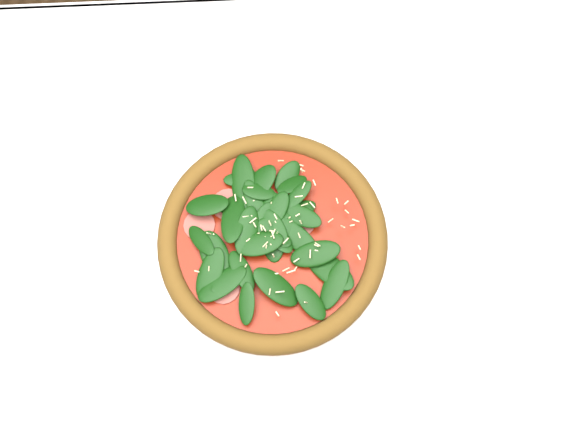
{
  "coord_description": "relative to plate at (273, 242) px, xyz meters",
  "views": [
    {
      "loc": [
        0.07,
        -0.2,
        1.53
      ],
      "look_at": [
        0.08,
        0.06,
        0.77
      ],
      "focal_mm": 40.0,
      "sensor_mm": 36.0,
      "label": 1
    }
  ],
  "objects": [
    {
      "name": "pizza",
      "position": [
        0.0,
        -0.0,
        0.02
      ],
      "size": [
        0.34,
        0.34,
        0.04
      ],
      "rotation": [
        0.0,
        0.0,
        0.22
      ],
      "color": "brown",
      "rests_on": "plate"
    },
    {
      "name": "dining_table",
      "position": [
        -0.06,
        -0.03,
        -0.11
      ],
      "size": [
        1.21,
        0.81,
        0.75
      ],
      "color": "white",
      "rests_on": "ground"
    },
    {
      "name": "ground",
      "position": [
        -0.06,
        -0.03,
        -0.76
      ],
      "size": [
        6.0,
        6.0,
        0.0
      ],
      "primitive_type": "plane",
      "color": "brown",
      "rests_on": "ground"
    },
    {
      "name": "saucer_far",
      "position": [
        0.22,
        0.24,
        -0.0
      ],
      "size": [
        0.13,
        0.13,
        0.01
      ],
      "color": "white",
      "rests_on": "dining_table"
    },
    {
      "name": "plate",
      "position": [
        0.0,
        0.0,
        0.0
      ],
      "size": [
        0.33,
        0.33,
        0.01
      ],
      "color": "white",
      "rests_on": "dining_table"
    }
  ]
}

